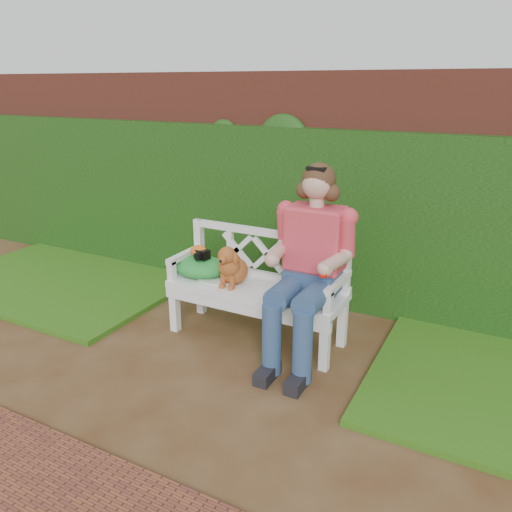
% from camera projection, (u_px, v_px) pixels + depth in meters
% --- Properties ---
extents(ground, '(60.00, 60.00, 0.00)m').
position_uv_depth(ground, '(205.00, 375.00, 3.78)').
color(ground, '#472812').
extents(brick_wall, '(10.00, 0.30, 2.20)m').
position_uv_depth(brick_wall, '(305.00, 187.00, 5.00)').
color(brick_wall, brown).
rests_on(brick_wall, ground).
extents(ivy_hedge, '(10.00, 0.18, 1.70)m').
position_uv_depth(ivy_hedge, '(296.00, 217.00, 4.90)').
color(ivy_hedge, '#31651C').
rests_on(ivy_hedge, ground).
extents(grass_left, '(2.60, 2.00, 0.05)m').
position_uv_depth(grass_left, '(69.00, 278.00, 5.57)').
color(grass_left, '#285515').
rests_on(grass_left, ground).
extents(garden_bench, '(1.63, 0.74, 0.48)m').
position_uv_depth(garden_bench, '(256.00, 312.00, 4.26)').
color(garden_bench, white).
rests_on(garden_bench, ground).
extents(seated_woman, '(0.74, 0.94, 1.58)m').
position_uv_depth(seated_woman, '(312.00, 261.00, 3.84)').
color(seated_woman, '#E33D6F').
rests_on(seated_woman, ground).
extents(dog, '(0.33, 0.39, 0.36)m').
position_uv_depth(dog, '(233.00, 264.00, 4.16)').
color(dog, '#A17427').
rests_on(dog, garden_bench).
extents(tennis_racket, '(0.66, 0.42, 0.03)m').
position_uv_depth(tennis_racket, '(213.00, 279.00, 4.30)').
color(tennis_racket, white).
rests_on(tennis_racket, garden_bench).
extents(green_bag, '(0.60, 0.52, 0.17)m').
position_uv_depth(green_bag, '(200.00, 266.00, 4.39)').
color(green_bag, '#14891B').
rests_on(green_bag, garden_bench).
extents(camera_item, '(0.13, 0.11, 0.08)m').
position_uv_depth(camera_item, '(202.00, 254.00, 4.32)').
color(camera_item, black).
rests_on(camera_item, green_bag).
extents(baseball_glove, '(0.17, 0.13, 0.10)m').
position_uv_depth(baseball_glove, '(199.00, 251.00, 4.36)').
color(baseball_glove, '#CE6319').
rests_on(baseball_glove, green_bag).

